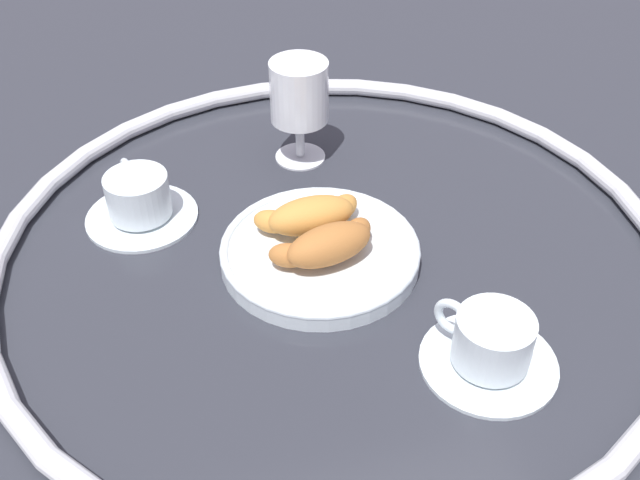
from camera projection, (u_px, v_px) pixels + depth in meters
ground_plane at (332, 251)px, 0.86m from camera, size 2.20×2.20×0.00m
table_chrome_rim at (332, 243)px, 0.85m from camera, size 0.78×0.78×0.02m
pastry_plate at (320, 252)px, 0.84m from camera, size 0.23×0.23×0.02m
croissant_large at (328, 244)px, 0.80m from camera, size 0.13×0.08×0.04m
croissant_small at (310, 215)px, 0.84m from camera, size 0.14×0.07×0.04m
coffee_cup_near at (139, 200)px, 0.89m from camera, size 0.14×0.14×0.06m
coffee_cup_far at (490, 346)px, 0.71m from camera, size 0.14×0.14×0.06m
juice_glass_left at (299, 96)px, 0.95m from camera, size 0.08×0.08×0.14m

